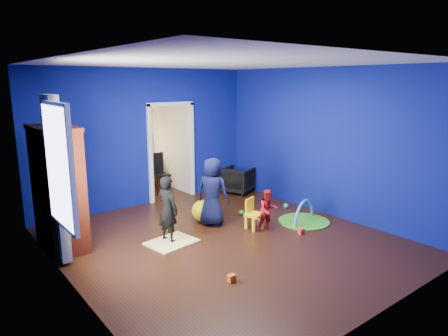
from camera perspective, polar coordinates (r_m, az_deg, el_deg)
floor at (r=6.79m, az=0.30°, el=-10.45°), size 5.00×5.50×0.01m
ceiling at (r=6.26m, az=0.33°, el=14.82°), size 5.00×5.50×0.01m
wall_back at (r=8.67m, az=-11.06°, el=4.28°), size 5.00×0.02×2.90m
wall_front at (r=4.59m, az=22.13°, el=-3.43°), size 5.00×0.02×2.90m
wall_left at (r=5.23m, az=-21.72°, el=-1.54°), size 0.02×5.50×2.90m
wall_right at (r=8.14m, az=14.30°, el=3.62°), size 0.02×5.50×2.90m
alcove at (r=9.74m, az=-10.22°, el=3.98°), size 1.00×1.75×2.50m
armchair at (r=9.57m, az=2.01°, el=-1.71°), size 0.88×0.87×0.62m
child_black at (r=6.66m, az=-8.05°, el=-5.86°), size 0.36×0.46×1.12m
child_navy at (r=7.36m, az=-1.67°, el=-3.39°), size 0.66×0.74×1.27m
toddler_red at (r=7.19m, az=6.32°, el=-5.98°), size 0.43×0.38×0.75m
vase at (r=6.32m, az=-22.68°, el=6.22°), size 0.23×0.23×0.20m
potted_plant at (r=6.82m, az=-23.95°, el=7.38°), size 0.25×0.25×0.41m
tv_armoire at (r=6.79m, az=-22.62°, el=-2.68°), size 0.58×1.14×1.96m
crt_tv at (r=6.79m, az=-22.33°, el=-2.31°), size 0.46×0.70×0.54m
yellow_blanket at (r=6.77m, az=-7.48°, el=-10.47°), size 0.83×0.70×0.03m
hopper_ball at (r=7.65m, az=-3.07°, el=-6.12°), size 0.42×0.42×0.42m
kid_chair at (r=7.27m, az=4.34°, el=-6.79°), size 0.35×0.35×0.50m
play_mat at (r=7.81m, az=11.33°, el=-7.49°), size 0.96×0.96×0.03m
toy_arch at (r=7.81m, az=11.33°, el=-7.44°), size 0.83×0.30×0.85m
window_left at (r=5.55m, az=-22.69°, el=0.18°), size 0.03×0.95×1.55m
curtain at (r=6.16m, az=-22.82°, el=-1.57°), size 0.14×0.42×2.40m
doorway at (r=9.01m, az=-7.56°, el=2.13°), size 1.16×0.10×2.10m
study_desk at (r=10.45m, az=-11.67°, el=-0.40°), size 0.88×0.44×0.75m
desk_monitor at (r=10.45m, az=-12.10°, el=2.80°), size 0.40×0.05×0.32m
desk_lamp at (r=10.28m, az=-13.35°, el=2.47°), size 0.14×0.14×0.14m
folding_chair at (r=9.60m, az=-9.13°, el=-0.89°), size 0.40×0.40×0.92m
book_shelf at (r=10.32m, az=-12.35°, el=8.66°), size 0.88×0.24×0.04m
toy_0 at (r=7.20m, az=10.97°, el=-8.88°), size 0.10×0.08×0.10m
toy_1 at (r=8.55m, az=8.84°, el=-5.35°), size 0.11×0.11×0.11m
toy_2 at (r=5.52m, az=1.09°, el=-15.47°), size 0.10×0.08×0.10m
toy_3 at (r=8.03m, az=2.49°, el=-6.36°), size 0.11×0.11×0.11m
toy_4 at (r=7.78m, az=5.36°, el=-7.07°), size 0.10×0.08×0.10m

